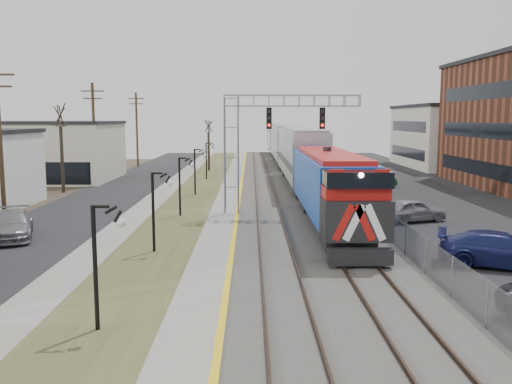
{
  "coord_description": "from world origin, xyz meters",
  "views": [
    {
      "loc": [
        0.8,
        -8.24,
        6.61
      ],
      "look_at": [
        1.08,
        21.09,
        2.6
      ],
      "focal_mm": 38.0,
      "sensor_mm": 36.0,
      "label": 1
    }
  ],
  "objects": [
    {
      "name": "car_lot_e",
      "position": [
        11.15,
        25.77,
        0.74
      ],
      "size": [
        4.7,
        3.09,
        1.49
      ],
      "primitive_type": "imported",
      "rotation": [
        0.0,
        0.0,
        1.9
      ],
      "color": "gray",
      "rests_on": "ground"
    },
    {
      "name": "sidewalk",
      "position": [
        -7.0,
        35.0,
        0.04
      ],
      "size": [
        2.0,
        120.0,
        0.08
      ],
      "primitive_type": "cube",
      "color": "gray",
      "rests_on": "ground"
    },
    {
      "name": "parking_lot",
      "position": [
        16.0,
        35.0,
        0.02
      ],
      "size": [
        16.0,
        120.0,
        0.04
      ],
      "primitive_type": "cube",
      "color": "black",
      "rests_on": "ground"
    },
    {
      "name": "car_lot_d",
      "position": [
        11.89,
        15.08,
        0.78
      ],
      "size": [
        5.78,
        3.9,
        1.55
      ],
      "primitive_type": "imported",
      "rotation": [
        0.0,
        0.0,
        1.22
      ],
      "color": "#161B4F",
      "rests_on": "ground"
    },
    {
      "name": "track_near",
      "position": [
        2.0,
        35.0,
        0.28
      ],
      "size": [
        1.58,
        120.0,
        0.15
      ],
      "color": "#2D2119",
      "rests_on": "ballast_bed"
    },
    {
      "name": "street_west",
      "position": [
        -11.5,
        35.0,
        0.02
      ],
      "size": [
        7.0,
        120.0,
        0.04
      ],
      "primitive_type": "cube",
      "color": "black",
      "rests_on": "ground"
    },
    {
      "name": "utility_poles",
      "position": [
        -14.5,
        25.0,
        5.0
      ],
      "size": [
        0.28,
        80.28,
        10.0
      ],
      "color": "#4C3823",
      "rests_on": "ground"
    },
    {
      "name": "grass_median",
      "position": [
        -4.0,
        35.0,
        0.03
      ],
      "size": [
        4.0,
        120.0,
        0.06
      ],
      "primitive_type": "cube",
      "color": "#434726",
      "rests_on": "ground"
    },
    {
      "name": "train",
      "position": [
        5.5,
        58.8,
        2.92
      ],
      "size": [
        3.0,
        85.85,
        5.33
      ],
      "color": "#1547AC",
      "rests_on": "ground"
    },
    {
      "name": "fence",
      "position": [
        8.2,
        35.0,
        0.8
      ],
      "size": [
        0.04,
        120.0,
        1.6
      ],
      "primitive_type": "cube",
      "color": "gray",
      "rests_on": "ground"
    },
    {
      "name": "signal_gantry",
      "position": [
        1.22,
        27.99,
        5.59
      ],
      "size": [
        9.0,
        1.07,
        8.15
      ],
      "color": "gray",
      "rests_on": "ground"
    },
    {
      "name": "bare_trees",
      "position": [
        -12.66,
        38.91,
        2.7
      ],
      "size": [
        12.3,
        42.3,
        5.95
      ],
      "color": "#382D23",
      "rests_on": "ground"
    },
    {
      "name": "platform",
      "position": [
        -1.0,
        35.0,
        0.12
      ],
      "size": [
        2.0,
        120.0,
        0.24
      ],
      "primitive_type": "cube",
      "color": "gray",
      "rests_on": "ground"
    },
    {
      "name": "car_street_b",
      "position": [
        -12.38,
        21.14,
        0.75
      ],
      "size": [
        3.76,
        5.6,
        1.51
      ],
      "primitive_type": "imported",
      "rotation": [
        0.0,
        0.0,
        0.35
      ],
      "color": "slate",
      "rests_on": "ground"
    },
    {
      "name": "car_lot_f",
      "position": [
        12.6,
        43.56,
        0.73
      ],
      "size": [
        4.48,
        1.74,
        1.45
      ],
      "primitive_type": "imported",
      "rotation": [
        0.0,
        0.0,
        1.62
      ],
      "color": "#0D4421",
      "rests_on": "ground"
    },
    {
      "name": "platform_edge",
      "position": [
        -0.12,
        35.0,
        0.24
      ],
      "size": [
        0.24,
        120.0,
        0.01
      ],
      "primitive_type": "cube",
      "color": "gold",
      "rests_on": "platform"
    },
    {
      "name": "ballast_bed",
      "position": [
        4.0,
        35.0,
        0.1
      ],
      "size": [
        8.0,
        120.0,
        0.2
      ],
      "primitive_type": "cube",
      "color": "#595651",
      "rests_on": "ground"
    },
    {
      "name": "car_lot_g",
      "position": [
        11.77,
        47.25,
        0.79
      ],
      "size": [
        4.97,
        3.12,
        1.58
      ],
      "primitive_type": "imported",
      "rotation": [
        0.0,
        0.0,
        1.86
      ],
      "color": "slate",
      "rests_on": "ground"
    },
    {
      "name": "track_far",
      "position": [
        5.5,
        35.0,
        0.28
      ],
      "size": [
        1.58,
        120.0,
        0.15
      ],
      "color": "#2D2119",
      "rests_on": "ballast_bed"
    },
    {
      "name": "lampposts",
      "position": [
        -4.0,
        18.29,
        2.0
      ],
      "size": [
        0.14,
        62.14,
        4.0
      ],
      "color": "black",
      "rests_on": "ground"
    }
  ]
}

